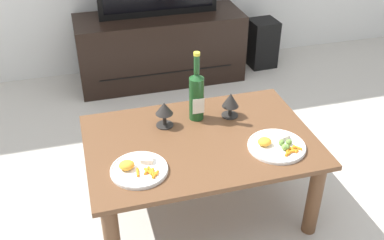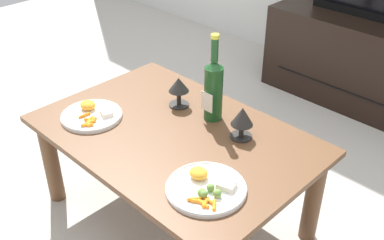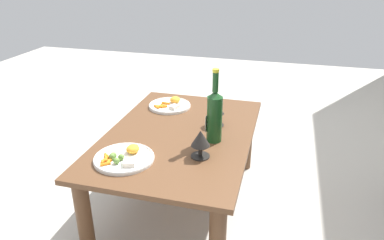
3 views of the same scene
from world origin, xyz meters
name	(u,v)px [view 1 (image 1 of 3)]	position (x,y,z in m)	size (l,w,h in m)	color
ground_plane	(199,207)	(0.00, 0.00, 0.00)	(6.40, 6.40, 0.00)	#B7B2A8
dining_table	(200,152)	(0.00, 0.00, 0.36)	(1.09, 0.73, 0.44)	brown
tv_stand	(160,48)	(0.12, 1.50, 0.26)	(1.26, 0.45, 0.53)	black
floor_speaker	(262,43)	(0.99, 1.52, 0.20)	(0.21, 0.21, 0.39)	black
wine_bottle	(197,94)	(0.03, 0.19, 0.58)	(0.07, 0.08, 0.36)	#19471E
goblet_left	(164,110)	(-0.14, 0.16, 0.53)	(0.09, 0.09, 0.13)	black
goblet_right	(230,101)	(0.21, 0.16, 0.53)	(0.09, 0.09, 0.13)	black
dinner_plate_left	(139,169)	(-0.32, -0.16, 0.45)	(0.25, 0.25, 0.05)	white
dinner_plate_right	(277,145)	(0.32, -0.16, 0.45)	(0.27, 0.27, 0.05)	white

